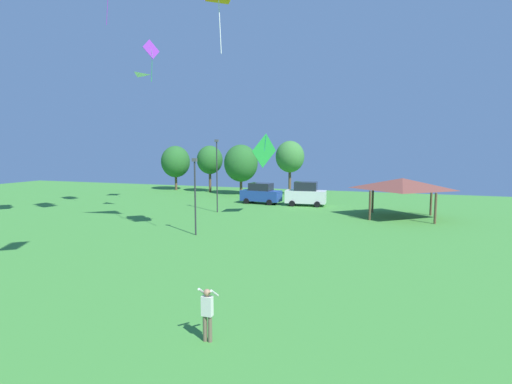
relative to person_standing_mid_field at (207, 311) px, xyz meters
name	(u,v)px	position (x,y,z in m)	size (l,w,h in m)	color
person_standing_mid_field	(207,311)	(0.00, 0.00, 0.00)	(0.52, 0.52, 1.82)	brown
kite_flying_0	(151,51)	(-18.69, 25.38, 15.26)	(0.67, 2.08, 4.32)	purple
kite_flying_6	(134,78)	(-16.37, 19.13, 11.40)	(1.78, 1.52, 0.28)	white
kite_flying_8	(264,151)	(-5.60, 23.04, 5.00)	(1.36, 2.82, 3.08)	green
parked_car_leftmost	(261,193)	(-8.74, 31.44, 0.13)	(4.70, 2.31, 2.35)	#234299
parked_car_second_from_left	(306,194)	(-3.57, 31.43, 0.25)	(4.49, 2.24, 2.63)	silver
park_pavilion	(402,184)	(6.23, 26.87, 2.05)	(6.80, 5.72, 3.60)	brown
light_post_0	(195,192)	(-7.93, 14.20, 2.14)	(0.36, 0.20, 5.57)	#2D2D33
light_post_1	(217,172)	(-10.84, 24.22, 2.93)	(0.36, 0.20, 7.11)	#2D2D33
treeline_tree_0	(176,162)	(-25.63, 41.45, 3.22)	(4.29, 4.29, 6.62)	brown
treeline_tree_1	(210,160)	(-19.43, 40.37, 3.57)	(3.67, 3.67, 6.64)	brown
treeline_tree_2	(241,163)	(-14.12, 38.99, 3.22)	(4.55, 4.55, 6.76)	brown
treeline_tree_3	(290,157)	(-7.75, 40.66, 4.09)	(3.82, 3.82, 7.25)	brown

